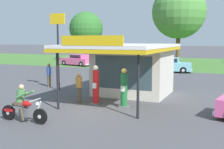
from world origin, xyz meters
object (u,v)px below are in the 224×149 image
Objects in this scene: gas_pump_nearside at (96,87)px; roadside_pole_sign at (58,39)px; parked_car_back_row_right at (127,61)px; motorcycle_with_rider at (23,106)px; bystander_admiring_sedan at (99,72)px; gas_pump_offside at (124,90)px; parked_car_back_row_centre_right at (78,60)px; bystander_chatting_near_pumps at (49,75)px; bystander_strolling_foreground at (79,87)px; parked_car_back_row_far_left at (167,65)px.

gas_pump_nearside is 0.41× the size of roadside_pole_sign.
roadside_pole_sign is (1.68, -17.65, 2.75)m from parked_car_back_row_right.
motorcycle_with_rider is 1.42× the size of bystander_admiring_sedan.
bystander_admiring_sedan is (-4.77, 6.89, -0.08)m from gas_pump_offside.
parked_car_back_row_centre_right is 3.25× the size of bystander_admiring_sedan.
parked_car_back_row_right is at bearing 90.84° from bystander_chatting_near_pumps.
bystander_strolling_foreground reaches higher than parked_car_back_row_right.
gas_pump_nearside is 0.39× the size of parked_car_back_row_far_left.
gas_pump_nearside is 7.59m from bystander_admiring_sedan.
parked_car_back_row_centre_right is at bearing 167.28° from parked_car_back_row_far_left.
gas_pump_nearside is 1.05× the size of gas_pump_offside.
bystander_chatting_near_pumps reaches higher than motorcycle_with_rider.
motorcycle_with_rider is 0.44× the size of roadside_pole_sign.
bystander_strolling_foreground is at bearing -38.08° from bystander_chatting_near_pumps.
gas_pump_nearside is 23.11m from parked_car_back_row_centre_right.
bystander_chatting_near_pumps is at bearing 152.92° from gas_pump_offside.
gas_pump_offside is 1.25× the size of bystander_admiring_sedan.
bystander_chatting_near_pumps is 1.07× the size of bystander_admiring_sedan.
motorcycle_with_rider is 0.42× the size of parked_car_back_row_far_left.
bystander_strolling_foreground is at bearing 86.09° from motorcycle_with_rider.
gas_pump_nearside is at bearing -73.93° from parked_car_back_row_right.
parked_car_back_row_far_left is at bearing 95.02° from gas_pump_offside.
bystander_strolling_foreground reaches higher than bystander_admiring_sedan.
parked_car_back_row_right is (-5.89, 20.46, -0.24)m from gas_pump_nearside.
parked_car_back_row_far_left is 1.04× the size of parked_car_back_row_centre_right.
bystander_strolling_foreground is at bearing -76.71° from parked_car_back_row_right.
parked_car_back_row_far_left is 16.50m from bystander_strolling_foreground.
roadside_pole_sign is at bearing 154.10° from gas_pump_offside.
gas_pump_offside is at bearing -27.08° from bystander_chatting_near_pumps.
bystander_strolling_foreground is at bearing -40.73° from roadside_pole_sign.
parked_car_back_row_right is at bearing 110.04° from gas_pump_offside.
parked_car_back_row_far_left is 1.04× the size of roadside_pole_sign.
motorcycle_with_rider is at bearing -94.13° from parked_car_back_row_far_left.
parked_car_back_row_right is at bearing 95.44° from roadside_pole_sign.
roadside_pole_sign reaches higher than parked_car_back_row_far_left.
bystander_chatting_near_pumps is at bearing -127.43° from bystander_admiring_sedan.
parked_car_back_row_far_left is 14.12m from bystander_chatting_near_pumps.
gas_pump_offside is 8.11m from bystander_chatting_near_pumps.
parked_car_back_row_far_left is 3.25× the size of bystander_strolling_foreground.
roadside_pole_sign is (8.30, -16.62, 2.77)m from parked_car_back_row_centre_right.
parked_car_back_row_centre_right is 0.93× the size of parked_car_back_row_right.
parked_car_back_row_right is 3.24× the size of bystander_chatting_near_pumps.
roadside_pole_sign reaches higher than gas_pump_offside.
gas_pump_nearside is 0.38× the size of parked_car_back_row_right.
bystander_chatting_near_pumps is (0.25, -16.77, 0.19)m from parked_car_back_row_right.
gas_pump_nearside is at bearing -33.69° from roadside_pole_sign.
bystander_admiring_sedan is 0.31× the size of roadside_pole_sign.
motorcycle_with_rider is 11.02m from bystander_admiring_sedan.
bystander_strolling_foreground reaches higher than parked_car_back_row_centre_right.
gas_pump_nearside is 1.26× the size of bystander_strolling_foreground.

